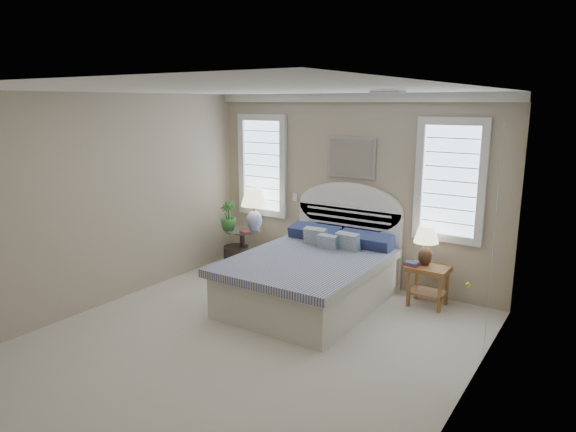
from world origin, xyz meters
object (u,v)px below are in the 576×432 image
at_px(nightstand_right, 428,277).
at_px(side_table_left, 243,245).
at_px(floor_pot, 236,257).
at_px(lamp_left, 254,204).
at_px(bed, 314,274).
at_px(lamp_right, 426,241).

bearing_deg(nightstand_right, side_table_left, -178.06).
bearing_deg(floor_pot, side_table_left, 33.01).
bearing_deg(side_table_left, lamp_left, 40.96).
height_order(bed, lamp_right, bed).
distance_m(lamp_left, lamp_right, 2.74).
distance_m(floor_pot, lamp_right, 3.04).
bearing_deg(nightstand_right, lamp_left, 179.50).
xyz_separation_m(side_table_left, floor_pot, (-0.09, -0.06, -0.21)).
relative_size(nightstand_right, lamp_left, 0.81).
relative_size(side_table_left, lamp_left, 0.96).
bearing_deg(side_table_left, bed, -19.74).
height_order(side_table_left, lamp_right, lamp_right).
relative_size(side_table_left, lamp_right, 1.22).
bearing_deg(lamp_left, bed, -25.44).
relative_size(bed, floor_pot, 5.77).
distance_m(bed, lamp_right, 1.50).
distance_m(side_table_left, nightstand_right, 2.95).
distance_m(side_table_left, floor_pot, 0.23).
relative_size(nightstand_right, floor_pot, 1.35).
xyz_separation_m(bed, nightstand_right, (1.30, 0.69, 0.00)).
relative_size(bed, nightstand_right, 4.29).
distance_m(floor_pot, lamp_left, 0.90).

